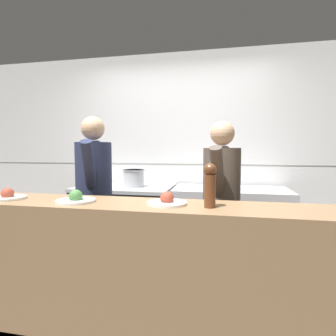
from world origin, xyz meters
name	(u,v)px	position (x,y,z in m)	size (l,w,h in m)	color
ground_plane	(146,320)	(0.00, 0.00, 0.00)	(14.00, 14.00, 0.00)	#4C4742
wall_back_tiled	(178,153)	(0.00, 1.55, 1.30)	(8.00, 0.06, 2.60)	white
oven_range	(125,221)	(-0.61, 1.14, 0.44)	(1.17, 0.71, 0.89)	#38383D
prep_counter	(230,227)	(0.68, 1.14, 0.45)	(1.29, 0.65, 0.90)	#B7BABF
pass_counter	(147,275)	(0.08, -0.24, 0.49)	(3.00, 0.45, 0.98)	#93704C
stock_pot	(134,178)	(-0.48, 1.14, 1.00)	(0.27, 0.27, 0.21)	#B7BABF
chefs_knife	(243,189)	(0.81, 1.05, 0.90)	(0.33, 0.18, 0.02)	#B7BABF
plated_dish_main	(8,196)	(-0.96, -0.28, 1.00)	(0.25, 0.25, 0.09)	white
plated_dish_appetiser	(76,199)	(-0.41, -0.28, 1.00)	(0.26, 0.26, 0.09)	white
plated_dish_dessert	(167,201)	(0.22, -0.23, 1.00)	(0.26, 0.26, 0.09)	white
pepper_mill	(210,184)	(0.50, -0.27, 1.13)	(0.08, 0.08, 0.28)	brown
chef_head_cook	(94,194)	(-0.61, 0.37, 0.92)	(0.42, 0.72, 1.65)	black
chef_sous	(221,202)	(0.57, 0.41, 0.88)	(0.37, 0.70, 1.59)	black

